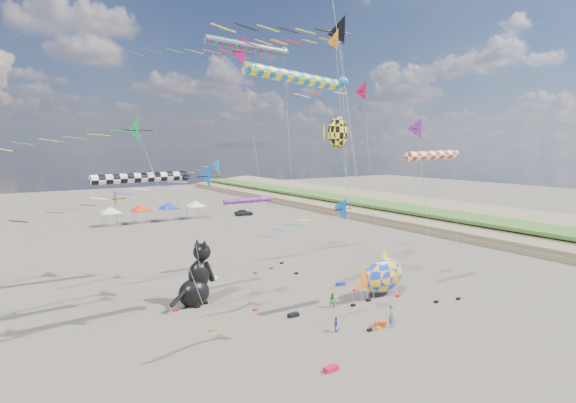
% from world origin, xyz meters
% --- Properties ---
extents(ground, '(260.00, 260.00, 0.00)m').
position_xyz_m(ground, '(0.00, 0.00, 0.00)').
color(ground, brown).
rests_on(ground, ground).
extents(delta_kite_0, '(12.71, 2.28, 20.19)m').
position_xyz_m(delta_kite_0, '(9.84, 17.80, 18.72)').
color(delta_kite_0, '#D90841').
rests_on(delta_kite_0, ground).
extents(delta_kite_1, '(11.35, 2.25, 15.66)m').
position_xyz_m(delta_kite_1, '(-13.56, 10.86, 14.23)').
color(delta_kite_1, green).
rests_on(delta_kite_1, ground).
extents(delta_kite_2, '(10.46, 2.10, 12.36)m').
position_xyz_m(delta_kite_2, '(-8.44, 12.72, 10.98)').
color(delta_kite_2, blue).
rests_on(delta_kite_2, ground).
extents(delta_kite_3, '(10.51, 1.95, 22.96)m').
position_xyz_m(delta_kite_3, '(1.89, 11.98, 21.59)').
color(delta_kite_3, orange).
rests_on(delta_kite_3, ground).
extents(delta_kite_5, '(11.02, 1.63, 10.26)m').
position_xyz_m(delta_kite_5, '(-15.90, 16.22, 9.01)').
color(delta_kite_5, '#DA5E14').
rests_on(delta_kite_5, ground).
extents(delta_kite_6, '(9.15, 1.73, 10.12)m').
position_xyz_m(delta_kite_6, '(-3.59, 4.56, 8.86)').
color(delta_kite_6, blue).
rests_on(delta_kite_6, ground).
extents(delta_kite_7, '(7.80, 1.91, 15.83)m').
position_xyz_m(delta_kite_7, '(6.51, 5.81, 14.54)').
color(delta_kite_7, purple).
rests_on(delta_kite_7, ground).
extents(delta_kite_8, '(10.00, 1.75, 12.38)m').
position_xyz_m(delta_kite_8, '(-4.23, 22.08, 11.12)').
color(delta_kite_8, '#1E93D0').
rests_on(delta_kite_8, ground).
extents(delta_kite_9, '(14.16, 2.78, 24.41)m').
position_xyz_m(delta_kite_9, '(3.36, 12.38, 22.76)').
color(delta_kite_9, black).
rests_on(delta_kite_9, ground).
extents(delta_kite_10, '(13.13, 3.19, 24.18)m').
position_xyz_m(delta_kite_10, '(-0.07, 22.62, 22.38)').
color(delta_kite_10, '#D40E58').
rests_on(delta_kite_10, ground).
extents(windsock_0, '(9.81, 0.85, 22.97)m').
position_xyz_m(windsock_0, '(-1.00, 19.56, 22.46)').
color(windsock_0, '#167C39').
rests_on(windsock_0, ground).
extents(windsock_1, '(7.07, 0.75, 13.08)m').
position_xyz_m(windsock_1, '(7.79, 5.26, 12.62)').
color(windsock_1, red).
rests_on(windsock_1, ground).
extents(windsock_2, '(7.20, 0.61, 7.93)m').
position_xyz_m(windsock_2, '(1.12, 23.94, 7.55)').
color(windsock_2, '#D50F44').
rests_on(windsock_2, ground).
extents(windsock_3, '(10.41, 0.89, 18.78)m').
position_xyz_m(windsock_3, '(-2.61, 9.10, 18.27)').
color(windsock_3, '#126DBC').
rests_on(windsock_3, ground).
extents(windsock_4, '(8.85, 0.78, 11.42)m').
position_xyz_m(windsock_4, '(-12.08, 16.44, 10.97)').
color(windsock_4, black).
rests_on(windsock_4, ground).
extents(angelfish_kite, '(3.74, 3.02, 15.86)m').
position_xyz_m(angelfish_kite, '(2.51, 11.25, 14.42)').
color(angelfish_kite, yellow).
rests_on(angelfish_kite, ground).
extents(cat_inflatable, '(4.55, 3.41, 5.51)m').
position_xyz_m(cat_inflatable, '(-7.97, 16.81, 2.75)').
color(cat_inflatable, black).
rests_on(cat_inflatable, ground).
extents(fish_inflatable, '(6.18, 2.43, 4.27)m').
position_xyz_m(fish_inflatable, '(6.70, 9.67, 1.92)').
color(fish_inflatable, '#1536CF').
rests_on(fish_inflatable, ground).
extents(person_adult, '(0.78, 0.77, 1.81)m').
position_xyz_m(person_adult, '(2.25, 4.23, 0.91)').
color(person_adult, slate).
rests_on(person_adult, ground).
extents(child_green, '(0.76, 0.72, 1.24)m').
position_xyz_m(child_green, '(1.14, 9.78, 0.62)').
color(child_green, '#218824').
rests_on(child_green, ground).
extents(child_blue, '(0.64, 0.66, 1.11)m').
position_xyz_m(child_blue, '(-1.71, 5.88, 0.55)').
color(child_blue, '#3731B9').
rests_on(child_blue, ground).
extents(kite_bag_0, '(0.90, 0.44, 0.30)m').
position_xyz_m(kite_bag_0, '(-2.74, 9.91, 0.15)').
color(kite_bag_0, black).
rests_on(kite_bag_0, ground).
extents(kite_bag_1, '(0.90, 0.44, 0.30)m').
position_xyz_m(kite_bag_1, '(1.80, 4.88, 0.15)').
color(kite_bag_1, '#F75014').
rests_on(kite_bag_1, ground).
extents(kite_bag_2, '(0.90, 0.44, 0.30)m').
position_xyz_m(kite_bag_2, '(-5.64, 1.52, 0.15)').
color(kite_bag_2, red).
rests_on(kite_bag_2, ground).
extents(kite_bag_3, '(0.90, 0.44, 0.30)m').
position_xyz_m(kite_bag_3, '(5.61, 14.10, 0.15)').
color(kite_bag_3, '#1324C5').
rests_on(kite_bag_3, ground).
extents(tent_row, '(19.20, 4.20, 3.80)m').
position_xyz_m(tent_row, '(1.50, 60.00, 3.15)').
color(tent_row, silver).
rests_on(tent_row, ground).
extents(parked_car, '(3.79, 2.00, 1.23)m').
position_xyz_m(parked_car, '(17.94, 58.00, 0.61)').
color(parked_car, '#26262D').
rests_on(parked_car, ground).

